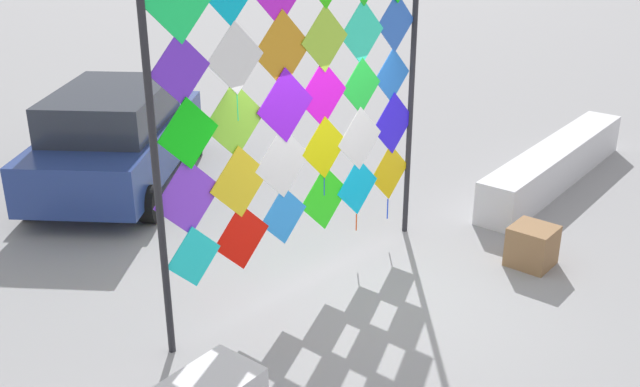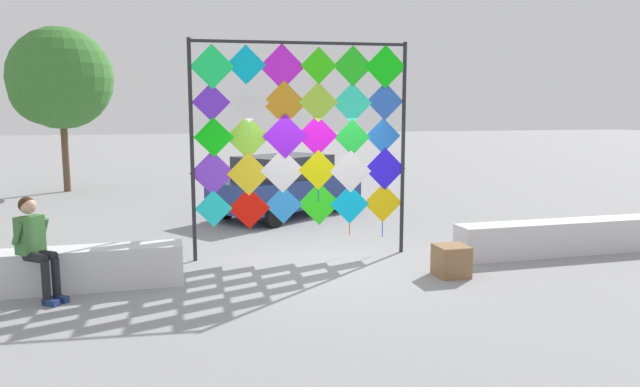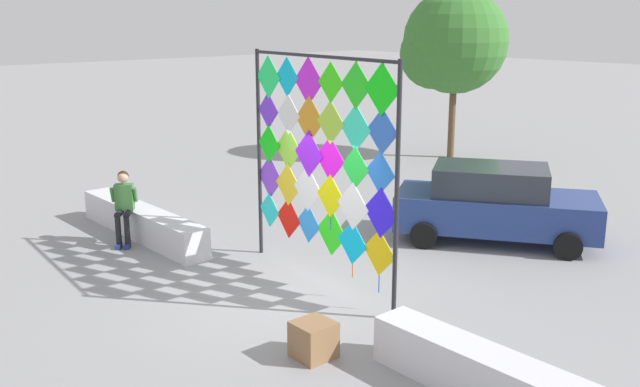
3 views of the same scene
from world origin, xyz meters
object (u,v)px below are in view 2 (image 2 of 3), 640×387
object	(u,v)px
parked_car	(287,185)
cardboard_box_large	(451,261)
seated_vendor	(35,241)
kite_display_rack	(300,134)
tree_far_right	(56,80)

from	to	relation	value
parked_car	cardboard_box_large	xyz separation A→B (m)	(1.43, -6.04, -0.53)
seated_vendor	parked_car	xyz separation A→B (m)	(4.72, 5.68, -0.08)
kite_display_rack	seated_vendor	size ratio (longest dim) A/B	2.65
seated_vendor	tree_far_right	distance (m)	12.27
parked_car	cardboard_box_large	bearing A→B (deg)	-76.71
kite_display_rack	seated_vendor	world-z (taller)	kite_display_rack
parked_car	cardboard_box_large	world-z (taller)	parked_car
seated_vendor	parked_car	world-z (taller)	parked_car
kite_display_rack	cardboard_box_large	distance (m)	3.40
kite_display_rack	tree_far_right	size ratio (longest dim) A/B	0.74
cardboard_box_large	tree_far_right	size ratio (longest dim) A/B	0.10
seated_vendor	tree_far_right	size ratio (longest dim) A/B	0.28
parked_car	cardboard_box_large	size ratio (longest dim) A/B	8.36
parked_car	tree_far_right	bearing A→B (deg)	135.05
seated_vendor	cardboard_box_large	distance (m)	6.18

